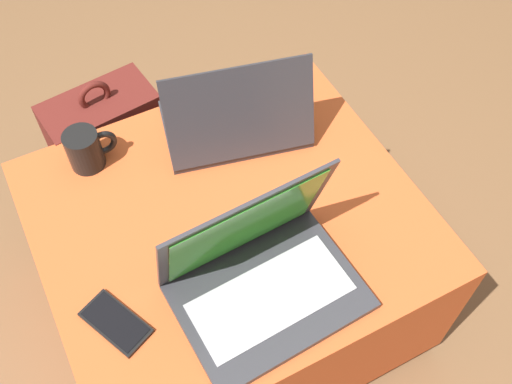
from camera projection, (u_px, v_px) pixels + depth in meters
name	position (u px, v px, depth m)	size (l,w,h in m)	color
ground_plane	(235.00, 302.00, 1.65)	(14.00, 14.00, 0.00)	brown
ottoman	(232.00, 263.00, 1.47)	(0.81, 0.73, 0.44)	maroon
laptop_near	(261.00, 273.00, 1.15)	(0.37, 0.28, 0.26)	#333338
laptop_far	(236.00, 120.00, 1.39)	(0.37, 0.29, 0.23)	#333338
cell_phone	(116.00, 322.00, 1.14)	(0.12, 0.15, 0.01)	black
backpack	(112.00, 157.00, 1.67)	(0.30, 0.22, 0.50)	#5B1E19
coffee_mug	(86.00, 149.00, 1.34)	(0.12, 0.08, 0.10)	black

